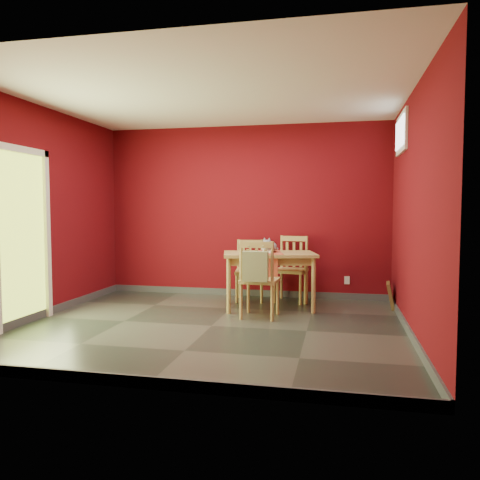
% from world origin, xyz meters
% --- Properties ---
extents(ground, '(4.50, 4.50, 0.00)m').
position_xyz_m(ground, '(0.00, 0.00, 0.00)').
color(ground, '#2D342D').
rests_on(ground, ground).
extents(room_shell, '(4.50, 4.50, 4.50)m').
position_xyz_m(room_shell, '(0.00, 0.00, 0.05)').
color(room_shell, '#5B090F').
rests_on(room_shell, ground).
extents(doorway, '(0.06, 1.01, 2.13)m').
position_xyz_m(doorway, '(-2.23, -0.40, 1.12)').
color(doorway, '#B7D838').
rests_on(doorway, ground).
extents(window, '(0.05, 0.90, 0.50)m').
position_xyz_m(window, '(2.23, 1.00, 2.35)').
color(window, white).
rests_on(window, room_shell).
extents(outlet_plate, '(0.08, 0.02, 0.12)m').
position_xyz_m(outlet_plate, '(1.60, 1.99, 0.30)').
color(outlet_plate, silver).
rests_on(outlet_plate, room_shell).
extents(dining_table, '(1.39, 1.00, 0.79)m').
position_xyz_m(dining_table, '(0.53, 1.11, 0.69)').
color(dining_table, tan).
rests_on(dining_table, ground).
extents(table_runner, '(0.47, 0.75, 0.35)m').
position_xyz_m(table_runner, '(0.53, 0.99, 0.73)').
color(table_runner, '#BC4F35').
rests_on(table_runner, dining_table).
extents(chair_far_left, '(0.48, 0.48, 0.92)m').
position_xyz_m(chair_far_left, '(0.15, 1.66, 0.47)').
color(chair_far_left, tan).
rests_on(chair_far_left, ground).
extents(chair_far_right, '(0.52, 0.52, 0.98)m').
position_xyz_m(chair_far_right, '(0.78, 1.71, 0.50)').
color(chair_far_right, tan).
rests_on(chair_far_right, ground).
extents(chair_near, '(0.48, 0.48, 0.99)m').
position_xyz_m(chair_near, '(0.48, 0.53, 0.51)').
color(chair_near, tan).
rests_on(chair_near, ground).
extents(tote_bag, '(0.31, 0.19, 0.44)m').
position_xyz_m(tote_bag, '(0.47, 0.30, 0.69)').
color(tote_bag, '#889761').
rests_on(tote_bag, chair_near).
extents(cat, '(0.37, 0.51, 0.23)m').
position_xyz_m(cat, '(0.52, 1.09, 0.90)').
color(cat, slate).
rests_on(cat, table_runner).
extents(picture_frame, '(0.15, 0.37, 0.36)m').
position_xyz_m(picture_frame, '(2.19, 1.48, 0.18)').
color(picture_frame, brown).
rests_on(picture_frame, ground).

